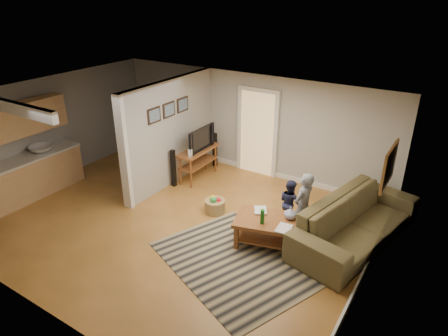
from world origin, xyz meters
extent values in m
plane|color=brown|center=(0.00, 0.00, 0.00)|extent=(7.50, 7.50, 0.00)
cube|color=#ABA8A4|center=(0.00, 3.00, 1.25)|extent=(7.50, 0.04, 2.50)
cube|color=#ABA8A4|center=(-3.75, 0.00, 1.25)|extent=(0.04, 6.00, 2.50)
cube|color=#ABA8A4|center=(3.75, 0.00, 1.25)|extent=(0.04, 6.00, 2.50)
cube|color=white|center=(0.00, 0.00, 2.50)|extent=(7.50, 6.00, 0.04)
cube|color=#ABA8A4|center=(-1.20, 1.45, 1.25)|extent=(0.15, 3.10, 2.50)
cube|color=white|center=(-1.20, -0.10, 1.25)|extent=(0.22, 0.10, 2.50)
cube|color=white|center=(0.00, 2.97, 0.06)|extent=(7.50, 0.04, 0.12)
cube|color=white|center=(3.72, 0.00, 0.06)|extent=(0.04, 6.00, 0.12)
cube|color=#D8B272|center=(0.30, 2.94, 1.05)|extent=(0.90, 0.06, 2.10)
cube|color=tan|center=(-3.43, -0.80, 0.45)|extent=(0.60, 2.20, 0.90)
cube|color=beige|center=(-3.43, -0.80, 0.92)|extent=(0.64, 2.24, 0.05)
cube|color=tan|center=(-3.45, -0.80, 1.80)|extent=(0.35, 2.00, 0.70)
imported|color=silver|center=(-3.43, -0.50, 0.94)|extent=(0.54, 0.54, 0.19)
cube|color=black|center=(-1.11, 0.80, 1.85)|extent=(0.03, 0.40, 0.34)
cube|color=black|center=(-1.11, 1.30, 1.85)|extent=(0.03, 0.40, 0.34)
cube|color=black|center=(-1.11, 1.80, 1.85)|extent=(0.03, 0.40, 0.34)
cube|color=brown|center=(3.71, 1.00, 1.75)|extent=(0.04, 0.90, 0.68)
cube|color=black|center=(1.73, -0.50, 0.01)|extent=(3.28, 2.88, 0.01)
imported|color=#433D21|center=(3.30, 1.22, 0.00)|extent=(1.78, 3.13, 0.86)
cube|color=#632D17|center=(2.04, 0.31, 0.50)|extent=(1.53, 1.13, 0.07)
cube|color=silver|center=(2.04, 0.31, 0.51)|extent=(0.95, 0.69, 0.02)
cube|color=#632D17|center=(2.04, 0.31, 0.17)|extent=(1.39, 0.99, 0.03)
cube|color=#632D17|center=(1.54, -0.15, 0.25)|extent=(0.10, 0.10, 0.50)
cube|color=#632D17|center=(2.71, 0.17, 0.25)|extent=(0.10, 0.10, 0.50)
cube|color=#632D17|center=(1.37, 0.46, 0.25)|extent=(0.10, 0.10, 0.50)
cube|color=#632D17|center=(2.54, 0.78, 0.25)|extent=(0.10, 0.10, 0.50)
imported|color=navy|center=(2.28, 0.52, 0.54)|extent=(0.28, 0.28, 0.24)
cylinder|color=#155C15|center=(1.92, 0.10, 0.67)|extent=(0.08, 0.08, 0.27)
imported|color=#998C4C|center=(1.60, 0.41, 0.54)|extent=(0.35, 0.38, 0.03)
imported|color=#66594C|center=(2.21, 0.12, 0.54)|extent=(0.27, 0.35, 0.03)
cube|color=#632D17|center=(-0.75, 1.87, 0.75)|extent=(0.47, 1.24, 0.05)
cube|color=#632D17|center=(-0.75, 1.87, 0.41)|extent=(0.42, 1.13, 0.03)
cylinder|color=#632D17|center=(-0.90, 1.33, 0.38)|extent=(0.05, 0.05, 0.76)
cylinder|color=#632D17|center=(-0.91, 2.40, 0.38)|extent=(0.05, 0.05, 0.76)
cylinder|color=#632D17|center=(-0.59, 1.34, 0.38)|extent=(0.05, 0.05, 0.76)
cylinder|color=#632D17|center=(-0.60, 2.40, 0.38)|extent=(0.05, 0.05, 0.76)
imported|color=black|center=(-0.73, 1.87, 0.77)|extent=(0.14, 0.99, 0.57)
cylinder|color=white|center=(-0.64, 1.41, 0.87)|extent=(0.10, 0.10, 0.18)
cube|color=black|center=(-1.00, 1.20, 0.46)|extent=(0.10, 0.10, 0.93)
cube|color=black|center=(-0.81, 2.70, 0.46)|extent=(0.10, 0.10, 0.92)
cylinder|color=olive|center=(0.50, 0.71, 0.14)|extent=(0.43, 0.43, 0.28)
sphere|color=red|center=(0.56, 0.75, 0.28)|extent=(0.13, 0.13, 0.13)
sphere|color=yellow|center=(0.44, 0.73, 0.30)|extent=(0.13, 0.13, 0.13)
sphere|color=green|center=(0.50, 0.65, 0.32)|extent=(0.13, 0.13, 0.13)
imported|color=slate|center=(2.39, 0.82, 0.00)|extent=(0.42, 0.55, 1.35)
imported|color=#1E2240|center=(2.00, 1.15, 0.00)|extent=(0.59, 0.55, 0.97)
camera|label=1|loc=(4.59, -5.37, 4.43)|focal=32.00mm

